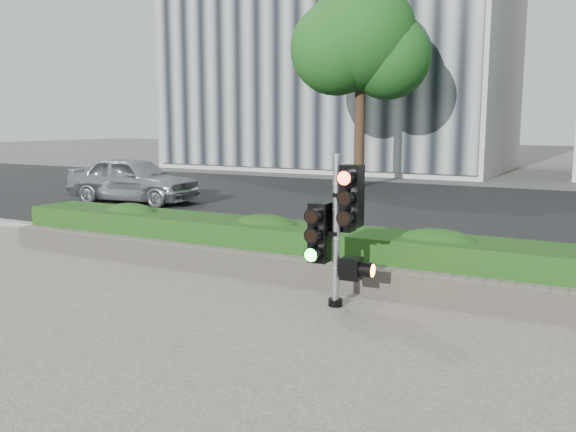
{
  "coord_description": "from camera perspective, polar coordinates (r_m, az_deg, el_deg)",
  "views": [
    {
      "loc": [
        3.6,
        -5.52,
        2.26
      ],
      "look_at": [
        0.25,
        0.6,
        1.19
      ],
      "focal_mm": 38.0,
      "sensor_mm": 36.0,
      "label": 1
    }
  ],
  "objects": [
    {
      "name": "ground",
      "position": [
        6.97,
        -4.28,
        -10.22
      ],
      "size": [
        120.0,
        120.0,
        0.0
      ],
      "primitive_type": "plane",
      "color": "#51514C",
      "rests_on": "ground"
    },
    {
      "name": "sidewalk",
      "position": [
        5.21,
        -20.12,
        -17.37
      ],
      "size": [
        16.0,
        11.0,
        0.03
      ],
      "primitive_type": "cube",
      "color": "#9E9389",
      "rests_on": "ground"
    },
    {
      "name": "road",
      "position": [
        16.09,
        15.45,
        0.39
      ],
      "size": [
        60.0,
        13.0,
        0.02
      ],
      "primitive_type": "cube",
      "color": "black",
      "rests_on": "ground"
    },
    {
      "name": "curb",
      "position": [
        9.64,
        5.97,
        -4.5
      ],
      "size": [
        60.0,
        0.25,
        0.12
      ],
      "primitive_type": "cube",
      "color": "gray",
      "rests_on": "ground"
    },
    {
      "name": "stone_wall",
      "position": [
        8.5,
        2.71,
        -5.3
      ],
      "size": [
        12.0,
        0.32,
        0.34
      ],
      "primitive_type": "cube",
      "color": "gray",
      "rests_on": "sidewalk"
    },
    {
      "name": "hedge",
      "position": [
        9.04,
        4.53,
        -3.36
      ],
      "size": [
        12.0,
        1.0,
        0.68
      ],
      "primitive_type": "cube",
      "color": "#2B7122",
      "rests_on": "sidewalk"
    },
    {
      "name": "building_left",
      "position": [
        31.62,
        5.02,
        18.26
      ],
      "size": [
        16.0,
        9.0,
        15.0
      ],
      "primitive_type": "cube",
      "color": "#B7B7B2",
      "rests_on": "ground"
    },
    {
      "name": "tree_left",
      "position": [
        21.84,
        6.87,
        16.01
      ],
      "size": [
        4.61,
        4.03,
        7.34
      ],
      "color": "black",
      "rests_on": "ground"
    },
    {
      "name": "traffic_signal",
      "position": [
        7.37,
        4.8,
        -0.66
      ],
      "size": [
        0.65,
        0.48,
        1.87
      ],
      "rotation": [
        0.0,
        0.0,
        0.04
      ],
      "color": "black",
      "rests_on": "sidewalk"
    },
    {
      "name": "car_silver",
      "position": [
        17.69,
        -14.28,
        3.32
      ],
      "size": [
        3.96,
        1.91,
        1.3
      ],
      "primitive_type": "imported",
      "rotation": [
        0.0,
        0.0,
        1.67
      ],
      "color": "#9FA2A6",
      "rests_on": "road"
    }
  ]
}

